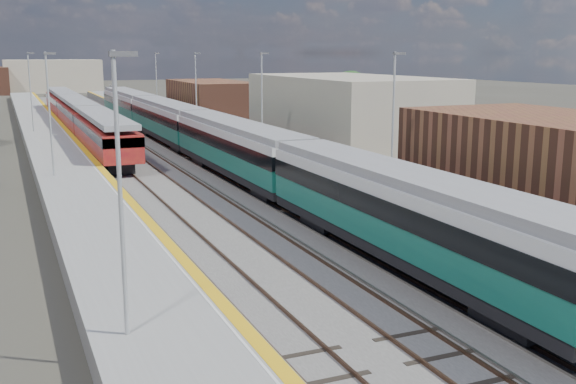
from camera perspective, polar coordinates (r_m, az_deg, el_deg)
ground at (r=61.26m, az=-10.67°, el=3.56°), size 320.00×320.00×0.00m
ballast_bed at (r=63.26m, az=-13.15°, el=3.74°), size 10.50×155.00×0.06m
tracks at (r=64.99m, az=-12.89°, el=4.02°), size 8.96×160.00×0.17m
platform_right at (r=64.88m, az=-6.59°, el=4.61°), size 4.70×155.00×8.52m
platform_left at (r=62.41m, az=-19.33°, el=3.73°), size 4.30×155.00×8.52m
green_train at (r=54.97m, az=-7.73°, el=5.18°), size 2.98×82.89×3.28m
red_train at (r=74.80m, az=-17.36°, el=6.30°), size 2.82×57.27×3.56m
tree_d at (r=78.26m, az=5.31°, el=8.44°), size 4.78×4.78×6.48m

